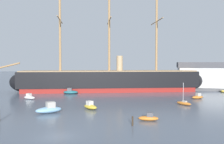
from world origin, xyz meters
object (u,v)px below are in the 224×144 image
(motorboat_distant_centre, at_px, (144,85))
(mooring_piling_left_pair, at_px, (133,121))
(motorboat_mid_left, at_px, (29,97))
(motorboat_alongside_stern, at_px, (198,97))
(dinghy_far_right, at_px, (223,91))
(motorboat_near_centre, at_px, (90,106))
(dinghy_far_left, at_px, (57,87))
(motorboat_foreground_left, at_px, (49,109))
(sailboat_mid_right, at_px, (184,103))
(motorboat_foreground_right, at_px, (149,118))
(motorboat_alongside_bow, at_px, (70,92))
(tall_ship, at_px, (109,80))

(motorboat_distant_centre, bearing_deg, mooring_piling_left_pair, -86.04)
(motorboat_mid_left, relative_size, motorboat_alongside_stern, 1.02)
(dinghy_far_right, distance_m, motorboat_distant_centre, 27.99)
(motorboat_near_centre, relative_size, dinghy_far_left, 1.71)
(motorboat_distant_centre, height_order, mooring_piling_left_pair, motorboat_distant_centre)
(motorboat_foreground_left, height_order, dinghy_far_left, motorboat_foreground_left)
(mooring_piling_left_pair, bearing_deg, motorboat_foreground_left, 161.03)
(dinghy_far_left, bearing_deg, sailboat_mid_right, -33.06)
(motorboat_foreground_left, xyz_separation_m, motorboat_foreground_right, (17.52, -1.78, -0.24))
(motorboat_foreground_left, bearing_deg, dinghy_far_right, 47.54)
(motorboat_foreground_right, relative_size, motorboat_distant_centre, 0.66)
(motorboat_foreground_right, xyz_separation_m, motorboat_alongside_stern, (10.02, 25.71, 0.04))
(motorboat_mid_left, height_order, motorboat_alongside_stern, motorboat_alongside_stern)
(dinghy_far_right, bearing_deg, motorboat_mid_left, -152.11)
(mooring_piling_left_pair, bearing_deg, motorboat_alongside_bow, 125.68)
(tall_ship, bearing_deg, mooring_piling_left_pair, -71.82)
(motorboat_distant_centre, bearing_deg, dinghy_far_right, -26.81)
(motorboat_alongside_bow, xyz_separation_m, dinghy_far_right, (43.28, 14.21, -0.28))
(motorboat_alongside_bow, height_order, motorboat_alongside_stern, motorboat_alongside_bow)
(motorboat_mid_left, distance_m, mooring_piling_left_pair, 34.09)
(motorboat_foreground_right, distance_m, sailboat_mid_right, 16.82)
(motorboat_mid_left, distance_m, dinghy_far_left, 28.17)
(dinghy_far_left, bearing_deg, motorboat_foreground_left, -65.71)
(motorboat_near_centre, xyz_separation_m, mooring_piling_left_pair, (9.65, -10.51, 0.13))
(motorboat_near_centre, height_order, motorboat_mid_left, motorboat_near_centre)
(motorboat_mid_left, bearing_deg, motorboat_foreground_left, -48.13)
(motorboat_alongside_stern, bearing_deg, dinghy_far_right, 60.65)
(dinghy_far_left, height_order, mooring_piling_left_pair, mooring_piling_left_pair)
(motorboat_near_centre, bearing_deg, mooring_piling_left_pair, -47.46)
(motorboat_foreground_right, bearing_deg, motorboat_alongside_bow, 131.42)
(mooring_piling_left_pair, bearing_deg, motorboat_distant_centre, 93.96)
(motorboat_foreground_right, height_order, motorboat_alongside_stern, motorboat_alongside_stern)
(motorboat_mid_left, xyz_separation_m, dinghy_far_left, (-6.18, 27.48, -0.24))
(dinghy_far_left, relative_size, dinghy_far_right, 0.78)
(sailboat_mid_right, relative_size, motorboat_alongside_bow, 1.06)
(tall_ship, bearing_deg, motorboat_distant_centre, 64.02)
(motorboat_alongside_bow, relative_size, dinghy_far_left, 1.97)
(motorboat_alongside_stern, relative_size, dinghy_far_right, 1.21)
(motorboat_foreground_left, height_order, mooring_piling_left_pair, motorboat_foreground_left)
(motorboat_foreground_right, bearing_deg, motorboat_near_centre, 149.11)
(motorboat_foreground_right, distance_m, motorboat_distant_centre, 54.66)
(motorboat_mid_left, relative_size, sailboat_mid_right, 0.75)
(sailboat_mid_right, distance_m, mooring_piling_left_pair, 20.86)
(sailboat_mid_right, bearing_deg, motorboat_foreground_left, -149.60)
(motorboat_foreground_left, xyz_separation_m, motorboat_alongside_stern, (27.54, 23.93, -0.20))
(motorboat_foreground_right, distance_m, motorboat_mid_left, 33.92)
(motorboat_foreground_right, bearing_deg, dinghy_far_right, 65.49)
(motorboat_alongside_bow, height_order, motorboat_distant_centre, motorboat_distant_centre)
(motorboat_alongside_stern, distance_m, dinghy_far_left, 49.45)
(tall_ship, relative_size, motorboat_foreground_left, 13.47)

